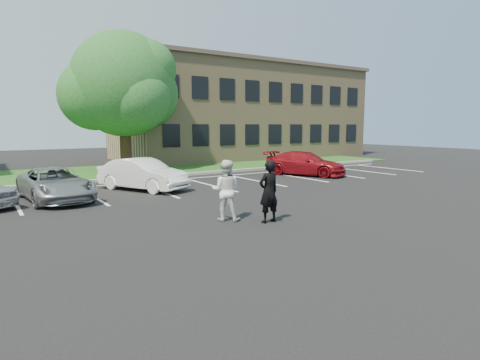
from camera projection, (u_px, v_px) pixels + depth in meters
name	position (u px, v px, depth m)	size (l,w,h in m)	color
ground_plane	(259.00, 226.00, 11.63)	(90.00, 90.00, 0.00)	black
curb	(127.00, 179.00, 21.54)	(40.00, 0.30, 0.15)	gray
grass_strip	(107.00, 172.00, 24.85)	(44.00, 8.00, 0.08)	#1E4E13
stall_lines	(175.00, 185.00, 19.79)	(34.00, 5.36, 0.01)	silver
office_building	(241.00, 112.00, 36.89)	(22.40, 10.40, 8.30)	tan
tree	(124.00, 87.00, 25.56)	(7.80, 7.20, 8.80)	black
man_black_suit	(269.00, 192.00, 12.01)	(0.69, 0.45, 1.89)	black
man_white_shirt	(226.00, 190.00, 12.27)	(0.91, 0.71, 1.87)	white
car_silver_minivan	(55.00, 184.00, 15.61)	(2.13, 4.62, 1.28)	#9C9EA3
car_white_sedan	(143.00, 174.00, 18.12)	(1.52, 4.35, 1.43)	white
car_red_compact	(305.00, 163.00, 23.56)	(1.94, 4.76, 1.38)	maroon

